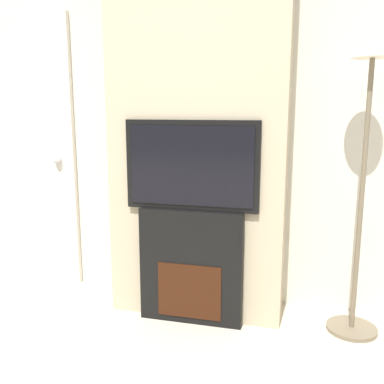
# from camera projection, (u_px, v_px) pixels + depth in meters

# --- Properties ---
(wall_back) EXTENTS (6.00, 0.06, 2.70)m
(wall_back) POSITION_uv_depth(u_px,v_px,m) (207.00, 112.00, 2.98)
(wall_back) COLOR silver
(wall_back) RESTS_ON ground_plane
(chimney_breast) EXTENTS (1.14, 0.39, 2.70)m
(chimney_breast) POSITION_uv_depth(u_px,v_px,m) (200.00, 112.00, 2.76)
(chimney_breast) COLOR #BCAD8E
(chimney_breast) RESTS_ON ground_plane
(fireplace) EXTENTS (0.67, 0.15, 0.75)m
(fireplace) POSITION_uv_depth(u_px,v_px,m) (192.00, 266.00, 2.77)
(fireplace) COLOR black
(fireplace) RESTS_ON ground_plane
(television) EXTENTS (0.84, 0.07, 0.56)m
(television) POSITION_uv_depth(u_px,v_px,m) (192.00, 166.00, 2.64)
(television) COLOR black
(television) RESTS_ON fireplace
(floor_lamp) EXTENTS (0.31, 0.31, 1.75)m
(floor_lamp) POSITION_uv_depth(u_px,v_px,m) (365.00, 148.00, 2.47)
(floor_lamp) COLOR #726651
(floor_lamp) RESTS_ON ground_plane
(entry_door) EXTENTS (0.83, 0.09, 2.06)m
(entry_door) POSITION_uv_depth(u_px,v_px,m) (27.00, 153.00, 3.34)
(entry_door) COLOR silver
(entry_door) RESTS_ON ground_plane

